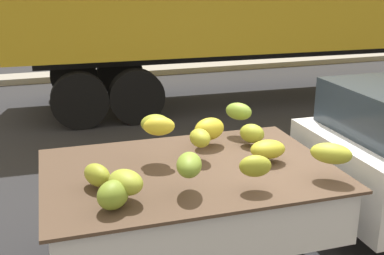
% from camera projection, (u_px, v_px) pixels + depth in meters
% --- Properties ---
extents(ground, '(220.00, 220.00, 0.00)m').
position_uv_depth(ground, '(304.00, 240.00, 5.37)').
color(ground, '#28282B').
extents(curb_strip, '(80.00, 0.80, 0.16)m').
position_uv_depth(curb_strip, '(134.00, 72.00, 13.86)').
color(curb_strip, gray).
rests_on(curb_strip, ground).
extents(pickup_truck, '(4.86, 1.95, 1.70)m').
position_uv_depth(pickup_truck, '(358.00, 165.00, 5.15)').
color(pickup_truck, white).
rests_on(pickup_truck, ground).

